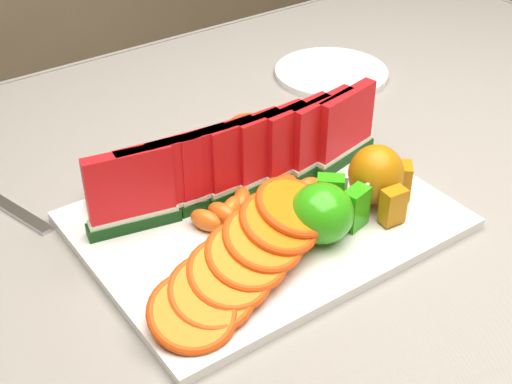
# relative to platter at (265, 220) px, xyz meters

# --- Properties ---
(table) EXTENTS (1.40, 0.90, 0.75)m
(table) POSITION_rel_platter_xyz_m (0.06, 0.02, -0.11)
(table) COLOR #49341F
(table) RESTS_ON ground
(tablecloth) EXTENTS (1.53, 1.03, 0.20)m
(tablecloth) POSITION_rel_platter_xyz_m (0.06, 0.02, -0.05)
(tablecloth) COLOR gray
(tablecloth) RESTS_ON table
(platter) EXTENTS (0.40, 0.30, 0.01)m
(platter) POSITION_rel_platter_xyz_m (0.00, 0.00, 0.00)
(platter) COLOR silver
(platter) RESTS_ON tablecloth
(apple_cluster) EXTENTS (0.11, 0.09, 0.07)m
(apple_cluster) POSITION_rel_platter_xyz_m (0.03, -0.07, 0.04)
(apple_cluster) COLOR #20940F
(apple_cluster) RESTS_ON platter
(pear_cluster) EXTENTS (0.09, 0.09, 0.07)m
(pear_cluster) POSITION_rel_platter_xyz_m (0.12, -0.06, 0.04)
(pear_cluster) COLOR #B57306
(pear_cluster) RESTS_ON platter
(side_plate) EXTENTS (0.23, 0.23, 0.01)m
(side_plate) POSITION_rel_platter_xyz_m (0.31, 0.25, -0.00)
(side_plate) COLOR silver
(side_plate) RESTS_ON tablecloth
(fork) EXTENTS (0.06, 0.19, 0.00)m
(fork) POSITION_rel_platter_xyz_m (-0.23, 0.22, -0.00)
(fork) COLOR silver
(fork) RESTS_ON tablecloth
(watermelon_row) EXTENTS (0.39, 0.07, 0.10)m
(watermelon_row) POSITION_rel_platter_xyz_m (0.01, 0.05, 0.05)
(watermelon_row) COLOR #0B360A
(watermelon_row) RESTS_ON platter
(orange_fan_front) EXTENTS (0.27, 0.16, 0.07)m
(orange_fan_front) POSITION_rel_platter_xyz_m (-0.08, -0.08, 0.04)
(orange_fan_front) COLOR #E75C0C
(orange_fan_front) RESTS_ON platter
(orange_fan_back) EXTENTS (0.28, 0.10, 0.04)m
(orange_fan_back) POSITION_rel_platter_xyz_m (-0.02, 0.12, 0.03)
(orange_fan_back) COLOR #E75C0C
(orange_fan_back) RESTS_ON platter
(tangerine_segments) EXTENTS (0.17, 0.07, 0.02)m
(tangerine_segments) POSITION_rel_platter_xyz_m (-0.01, 0.02, 0.02)
(tangerine_segments) COLOR orange
(tangerine_segments) RESTS_ON platter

